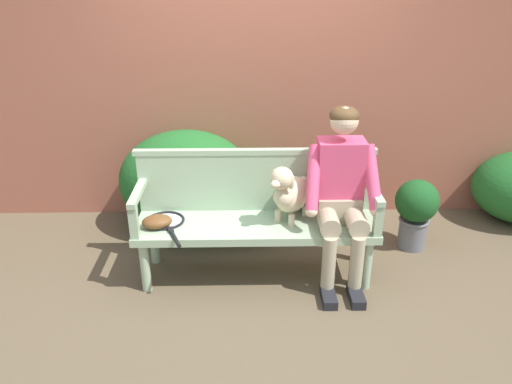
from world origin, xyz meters
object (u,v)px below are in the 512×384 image
Objects in this scene: person_seated at (341,190)px; garden_bench at (256,229)px; dog_on_bench at (290,192)px; baseball_glove at (157,222)px; potted_plant at (416,209)px; tennis_racket at (166,222)px.

garden_bench is at bearing 178.68° from person_seated.
person_seated is 2.86× the size of dog_on_bench.
baseball_glove is at bearing -175.42° from garden_bench.
baseball_glove is 2.13m from potted_plant.
dog_on_bench is (0.25, 0.03, 0.29)m from garden_bench.
dog_on_bench is at bearing 173.46° from person_seated.
dog_on_bench is 0.80× the size of tennis_racket.
potted_plant reaches higher than baseball_glove.
baseball_glove is at bearing -174.95° from dog_on_bench.
baseball_glove is 0.36× the size of potted_plant.
garden_bench is 0.38m from dog_on_bench.
baseball_glove is at bearing -167.76° from potted_plant.
person_seated is 0.91m from potted_plant.
dog_on_bench is 1.00m from baseball_glove.
person_seated reaches higher than dog_on_bench.
baseball_glove is (-0.73, -0.06, 0.10)m from garden_bench.
person_seated is at bearing -1.32° from garden_bench.
person_seated is 1.36m from baseball_glove.
potted_plant reaches higher than tennis_racket.
potted_plant is (2.07, 0.45, -0.14)m from baseball_glove.
dog_on_bench is at bearing -7.77° from baseball_glove.
person_seated is 2.30× the size of tennis_racket.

